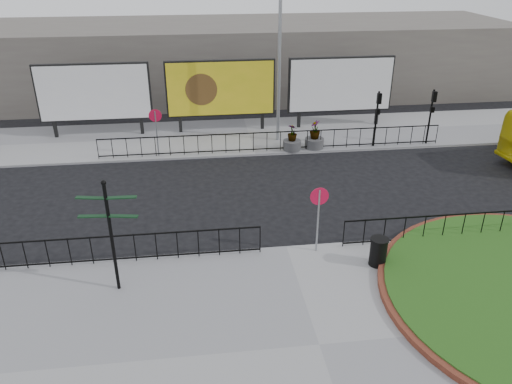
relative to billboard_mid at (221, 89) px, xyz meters
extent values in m
plane|color=black|center=(1.50, -12.97, -2.60)|extent=(90.00, 90.00, 0.00)
cube|color=gray|center=(1.50, -17.97, -2.54)|extent=(30.00, 10.00, 0.12)
cube|color=gray|center=(1.50, -0.97, -2.54)|extent=(44.00, 6.00, 0.12)
cylinder|color=gray|center=(-3.50, -3.57, -1.28)|extent=(0.07, 0.07, 2.40)
cylinder|color=#B80C31|center=(-3.50, -3.57, -0.33)|extent=(0.64, 0.03, 0.64)
cylinder|color=white|center=(-3.50, -3.55, -0.33)|extent=(0.50, 0.03, 0.50)
cylinder|color=gray|center=(2.50, -13.37, -1.28)|extent=(0.07, 0.07, 2.40)
cylinder|color=#B80C31|center=(2.50, -13.37, -0.33)|extent=(0.64, 0.03, 0.64)
cylinder|color=white|center=(2.50, -13.35, -0.33)|extent=(0.50, 0.03, 0.50)
cube|color=black|center=(-9.40, 0.03, -1.98)|extent=(0.18, 0.18, 1.00)
cube|color=black|center=(-4.60, 0.03, -1.98)|extent=(0.18, 0.18, 1.00)
cube|color=black|center=(-7.00, 0.03, 0.02)|extent=(6.20, 0.25, 3.20)
cube|color=silver|center=(-7.00, -0.13, 0.02)|extent=(6.00, 0.06, 3.00)
cube|color=black|center=(-2.40, 0.03, -1.98)|extent=(0.18, 0.18, 1.00)
cube|color=black|center=(2.40, 0.03, -1.98)|extent=(0.18, 0.18, 1.00)
cube|color=black|center=(0.00, 0.03, 0.02)|extent=(6.20, 0.25, 3.20)
cube|color=yellow|center=(0.00, -0.13, 0.02)|extent=(6.00, 0.06, 3.00)
cube|color=black|center=(4.60, 0.03, -1.98)|extent=(0.18, 0.18, 1.00)
cube|color=black|center=(9.40, 0.03, -1.98)|extent=(0.18, 0.18, 1.00)
cube|color=black|center=(7.00, 0.03, 0.02)|extent=(6.20, 0.25, 3.20)
cube|color=silver|center=(7.00, -0.13, 0.02)|extent=(6.00, 0.06, 3.00)
cylinder|color=gray|center=(3.00, -1.97, 2.02)|extent=(0.18, 0.18, 9.00)
cylinder|color=black|center=(8.00, -3.57, -0.98)|extent=(0.10, 0.10, 3.00)
cube|color=black|center=(8.00, -3.69, 0.17)|extent=(0.22, 0.18, 0.55)
cube|color=black|center=(8.00, -3.69, -0.53)|extent=(0.20, 0.16, 0.30)
cylinder|color=black|center=(11.00, -3.57, -0.98)|extent=(0.10, 0.10, 3.00)
cube|color=black|center=(11.00, -3.69, 0.17)|extent=(0.22, 0.18, 0.55)
cube|color=black|center=(11.00, -3.69, -0.53)|extent=(0.20, 0.16, 0.30)
cube|color=#635E56|center=(1.50, 9.03, -0.10)|extent=(40.00, 10.00, 5.00)
cylinder|color=black|center=(-4.20, -14.74, -0.66)|extent=(0.10, 0.10, 3.63)
sphere|color=black|center=(-4.20, -14.74, 1.21)|extent=(0.16, 0.16, 0.16)
cube|color=black|center=(-4.65, -14.66, 0.72)|extent=(0.87, 0.31, 0.03)
cube|color=black|center=(-3.75, -14.75, 0.72)|extent=(0.86, 0.18, 0.03)
cube|color=black|center=(-4.65, -14.71, 0.14)|extent=(0.86, 0.22, 0.03)
cube|color=black|center=(-3.75, -14.82, 0.14)|extent=(0.87, 0.31, 0.03)
cylinder|color=black|center=(4.35, -14.48, -2.00)|extent=(0.57, 0.57, 0.95)
cylinder|color=black|center=(4.35, -14.48, -1.50)|extent=(0.61, 0.61, 0.06)
cylinder|color=#4C4C4F|center=(3.50, -3.57, -2.23)|extent=(0.97, 0.97, 0.50)
imported|color=#1F4713|center=(3.50, -3.57, -1.53)|extent=(0.70, 0.70, 0.89)
cylinder|color=#4C4C4F|center=(4.74, -3.45, -2.22)|extent=(1.01, 1.01, 0.53)
imported|color=#1F4713|center=(4.74, -3.45, -1.46)|extent=(0.56, 0.56, 1.00)
camera|label=1|loc=(-1.49, -27.99, 7.22)|focal=35.00mm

